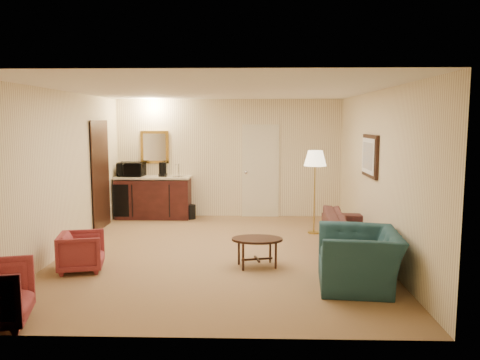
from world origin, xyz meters
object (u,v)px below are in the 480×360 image
Objects in this scene: wetbar_cabinet at (153,197)px; waste_bin at (190,212)px; microwave at (131,168)px; teal_armchair at (359,249)px; floor_lamp at (315,192)px; coffee_table at (257,252)px; sofa at (353,227)px; rose_chair_near at (81,250)px; coffee_maker at (163,169)px.

wetbar_cabinet reaches higher than waste_bin.
teal_armchair is at bearing -42.02° from microwave.
microwave is at bearing 175.23° from waste_bin.
floor_lamp is at bearing -26.24° from waste_bin.
floor_lamp is (1.10, 2.10, 0.58)m from coffee_table.
sofa reaches higher than rose_chair_near.
waste_bin is at bearing -14.64° from coffee_maker.
teal_armchair is 2.92m from floor_lamp.
microwave is at bearing -8.93° from rose_chair_near.
wetbar_cabinet reaches higher than coffee_table.
waste_bin is (-2.99, 2.59, -0.27)m from sofa.
microwave reaches higher than wetbar_cabinet.
floor_lamp is 5.19× the size of waste_bin.
coffee_table is 1.34× the size of microwave.
wetbar_cabinet reaches higher than sofa.
wetbar_cabinet is 0.65m from coffee_maker.
microwave is at bearing 160.49° from floor_lamp.
wetbar_cabinet is at bearing -0.01° from microwave.
rose_chair_near is (-0.25, -3.68, -0.16)m from wetbar_cabinet.
microwave is at bearing 175.47° from wetbar_cabinet.
coffee_maker is (0.70, -0.03, -0.03)m from microwave.
waste_bin is at bearing -28.97° from rose_chair_near.
teal_armchair is (3.55, -4.22, 0.03)m from wetbar_cabinet.
floor_lamp is at bearing -21.51° from wetbar_cabinet.
wetbar_cabinet is 4.64m from sofa.
wetbar_cabinet is at bearing 158.49° from floor_lamp.
coffee_table is 3.65m from waste_bin.
coffee_maker is at bearing -135.88° from teal_armchair.
waste_bin is 0.55× the size of microwave.
coffee_table is 2.37× the size of coffee_maker.
microwave is (-1.30, 0.11, 0.96)m from waste_bin.
microwave is (-2.73, 3.46, 0.90)m from coffee_table.
wetbar_cabinet is at bearing 59.53° from sofa.
microwave reaches higher than rose_chair_near.
floor_lamp is (-0.20, 2.90, 0.30)m from teal_armchair.
teal_armchair reaches higher than waste_bin.
teal_armchair is at bearing 175.40° from sofa.
coffee_maker reaches higher than sofa.
rose_chair_near is (-3.80, 0.54, -0.19)m from teal_armchair.
rose_chair_near is at bearing -93.89° from wetbar_cabinet.
wetbar_cabinet is 1.46× the size of teal_armchair.
microwave is at bearing 62.31° from sofa.
sofa is 5.11m from microwave.
wetbar_cabinet is 1.03× the size of floor_lamp.
coffee_maker reaches higher than teal_armchair.
sofa is 7.13× the size of waste_bin.
floor_lamp is at bearing -14.99° from microwave.
coffee_maker reaches higher than wetbar_cabinet.
rose_chair_near is at bearing -146.80° from floor_lamp.
floor_lamp is 3.41m from coffee_maker.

